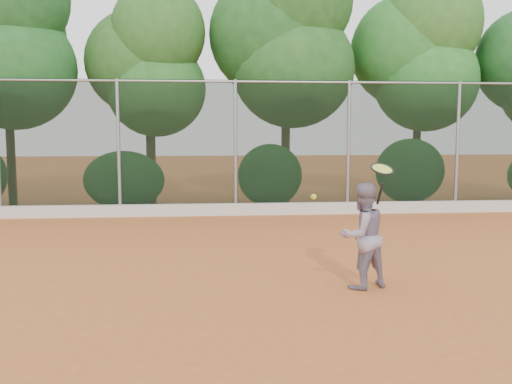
{
  "coord_description": "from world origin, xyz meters",
  "views": [
    {
      "loc": [
        -0.79,
        -7.88,
        2.24
      ],
      "look_at": [
        0.0,
        1.0,
        1.25
      ],
      "focal_mm": 40.0,
      "sensor_mm": 36.0,
      "label": 1
    }
  ],
  "objects": [
    {
      "name": "ground",
      "position": [
        0.0,
        0.0,
        0.0
      ],
      "size": [
        80.0,
        80.0,
        0.0
      ],
      "primitive_type": "plane",
      "color": "#B15C29",
      "rests_on": "ground"
    },
    {
      "name": "concrete_curb",
      "position": [
        0.0,
        6.82,
        0.15
      ],
      "size": [
        24.0,
        0.2,
        0.3
      ],
      "primitive_type": "cube",
      "color": "beige",
      "rests_on": "ground"
    },
    {
      "name": "tennis_player",
      "position": [
        1.4,
        -0.17,
        0.75
      ],
      "size": [
        0.88,
        0.8,
        1.49
      ],
      "primitive_type": "imported",
      "rotation": [
        0.0,
        0.0,
        3.52
      ],
      "color": "gray",
      "rests_on": "ground"
    },
    {
      "name": "chainlink_fence",
      "position": [
        -0.0,
        7.0,
        1.86
      ],
      "size": [
        24.09,
        0.09,
        3.5
      ],
      "color": "black",
      "rests_on": "ground"
    },
    {
      "name": "foliage_backdrop",
      "position": [
        -0.55,
        8.98,
        4.4
      ],
      "size": [
        23.7,
        3.63,
        7.55
      ],
      "color": "#442E1A",
      "rests_on": "ground"
    },
    {
      "name": "tennis_racket",
      "position": [
        1.63,
        -0.25,
        1.65
      ],
      "size": [
        0.39,
        0.37,
        0.59
      ],
      "color": "black",
      "rests_on": "ground"
    },
    {
      "name": "tennis_ball_in_flight",
      "position": [
        0.58,
        -0.75,
        1.38
      ],
      "size": [
        0.07,
        0.07,
        0.07
      ],
      "color": "#B6C62D",
      "rests_on": "ground"
    }
  ]
}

